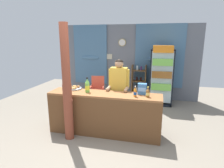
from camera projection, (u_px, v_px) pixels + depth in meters
The scene contains 13 objects.
ground_plane at pixel (113, 117), 5.00m from camera, with size 8.17×8.17×0.00m, color gray.
back_wall_curtained at pixel (126, 61), 6.52m from camera, with size 4.90×0.22×2.51m.
stall_counter at pixel (103, 111), 3.96m from camera, with size 2.41×0.52×0.91m.
timber_post at pixel (67, 87), 3.71m from camera, with size 0.20×0.18×2.34m.
drink_fridge at pixel (162, 73), 5.83m from camera, with size 0.70×0.73×1.85m.
bottle_shelf_rack at pixel (139, 82), 6.29m from camera, with size 0.48×0.28×1.20m.
plastic_lawn_chair at pixel (98, 88), 6.08m from camera, with size 0.52×0.52×0.86m.
shopkeeper at pixel (119, 85), 4.33m from camera, with size 0.48×0.42×1.59m.
soda_bottle_lime_soda at pixel (87, 86), 4.04m from camera, with size 0.10×0.10×0.33m.
soda_bottle_iced_tea at pixel (148, 93), 3.70m from camera, with size 0.07×0.07×0.21m.
soda_bottle_orange_soda at pixel (135, 92), 3.73m from camera, with size 0.06×0.06×0.22m.
snack_box_biscuit at pixel (142, 89), 3.89m from camera, with size 0.18×0.12×0.23m.
pastry_tray at pixel (73, 88), 4.32m from camera, with size 0.38×0.38×0.07m.
Camera 1 is at (1.08, -3.27, 2.04)m, focal length 30.11 mm.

